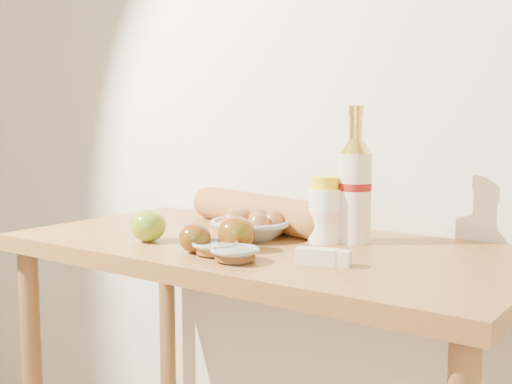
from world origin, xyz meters
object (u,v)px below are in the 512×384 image
egg_bowl (251,226)px  baguette (258,211)px  cream_bottle (325,212)px  table (263,294)px  bourbon_bottle (355,188)px

egg_bowl → baguette: bearing=119.4°
baguette → egg_bowl: bearing=-44.5°
cream_bottle → egg_bowl: 0.18m
table → baguette: 0.26m
egg_bowl → table: bearing=-25.3°
table → bourbon_bottle: bourbon_bottle is taller
table → baguette: (-0.12, 0.15, 0.17)m
table → bourbon_bottle: size_ratio=3.82×
bourbon_bottle → cream_bottle: size_ratio=2.06×
cream_bottle → bourbon_bottle: bearing=25.7°
cream_bottle → table: bearing=-152.9°
table → egg_bowl: egg_bowl is taller
table → baguette: bearing=129.7°
baguette → bourbon_bottle: bearing=10.4°
bourbon_bottle → egg_bowl: bearing=-170.0°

